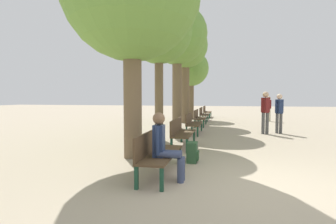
# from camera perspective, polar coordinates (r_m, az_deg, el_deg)

# --- Properties ---
(ground_plane) EXTENTS (80.00, 80.00, 0.00)m
(ground_plane) POSITION_cam_1_polar(r_m,az_deg,el_deg) (4.75, 18.94, -15.49)
(ground_plane) COLOR tan
(bench_row_0) EXTENTS (0.52, 1.81, 0.85)m
(bench_row_0) POSITION_cam_1_polar(r_m,az_deg,el_deg) (5.13, -2.54, -8.26)
(bench_row_0) COLOR #4C3823
(bench_row_0) RESTS_ON ground_plane
(bench_row_1) EXTENTS (0.52, 1.81, 0.85)m
(bench_row_1) POSITION_cam_1_polar(r_m,az_deg,el_deg) (7.97, 2.79, -4.12)
(bench_row_1) COLOR #4C3823
(bench_row_1) RESTS_ON ground_plane
(bench_row_2) EXTENTS (0.52, 1.81, 0.85)m
(bench_row_2) POSITION_cam_1_polar(r_m,az_deg,el_deg) (10.85, 5.28, -2.15)
(bench_row_2) COLOR #4C3823
(bench_row_2) RESTS_ON ground_plane
(bench_row_3) EXTENTS (0.52, 1.81, 0.85)m
(bench_row_3) POSITION_cam_1_polar(r_m,az_deg,el_deg) (13.76, 6.72, -1.01)
(bench_row_3) COLOR #4C3823
(bench_row_3) RESTS_ON ground_plane
(bench_row_4) EXTENTS (0.52, 1.81, 0.85)m
(bench_row_4) POSITION_cam_1_polar(r_m,az_deg,el_deg) (16.67, 7.66, -0.27)
(bench_row_4) COLOR #4C3823
(bench_row_4) RESTS_ON ground_plane
(bench_row_5) EXTENTS (0.52, 1.81, 0.85)m
(bench_row_5) POSITION_cam_1_polar(r_m,az_deg,el_deg) (19.59, 8.32, 0.25)
(bench_row_5) COLOR #4C3823
(bench_row_5) RESTS_ON ground_plane
(tree_row_1) EXTENTS (2.31, 2.31, 4.97)m
(tree_row_1) POSITION_cam_1_polar(r_m,az_deg,el_deg) (9.42, -2.00, 17.13)
(tree_row_1) COLOR brown
(tree_row_1) RESTS_ON ground_plane
(tree_row_2) EXTENTS (2.88, 2.88, 5.93)m
(tree_row_2) POSITION_cam_1_polar(r_m,az_deg,el_deg) (12.97, 1.99, 16.23)
(tree_row_2) COLOR brown
(tree_row_2) RESTS_ON ground_plane
(tree_row_3) EXTENTS (2.58, 2.58, 5.76)m
(tree_row_3) POSITION_cam_1_polar(r_m,az_deg,el_deg) (15.55, 3.77, 13.74)
(tree_row_3) COLOR brown
(tree_row_3) RESTS_ON ground_plane
(tree_row_4) EXTENTS (2.41, 2.41, 4.66)m
(tree_row_4) POSITION_cam_1_polar(r_m,az_deg,el_deg) (18.02, 4.99, 9.23)
(tree_row_4) COLOR brown
(tree_row_4) RESTS_ON ground_plane
(person_seated) EXTENTS (0.58, 0.33, 1.24)m
(person_seated) POSITION_cam_1_polar(r_m,az_deg,el_deg) (4.76, -0.70, -7.09)
(person_seated) COLOR #384260
(person_seated) RESTS_ON ground_plane
(backpack) EXTENTS (0.26, 0.35, 0.47)m
(backpack) POSITION_cam_1_polar(r_m,az_deg,el_deg) (6.16, 5.34, -8.76)
(backpack) COLOR #284C2D
(backpack) RESTS_ON ground_plane
(pedestrian_near) EXTENTS (0.31, 0.28, 1.55)m
(pedestrian_near) POSITION_cam_1_polar(r_m,az_deg,el_deg) (17.43, 21.06, 1.01)
(pedestrian_near) COLOR beige
(pedestrian_near) RESTS_ON ground_plane
(pedestrian_mid) EXTENTS (0.33, 0.29, 1.64)m
(pedestrian_mid) POSITION_cam_1_polar(r_m,az_deg,el_deg) (11.78, 23.05, 0.24)
(pedestrian_mid) COLOR #4C4C4C
(pedestrian_mid) RESTS_ON ground_plane
(pedestrian_far) EXTENTS (0.35, 0.31, 1.73)m
(pedestrian_far) POSITION_cam_1_polar(r_m,az_deg,el_deg) (11.37, 20.44, 0.45)
(pedestrian_far) COLOR #4C4C4C
(pedestrian_far) RESTS_ON ground_plane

